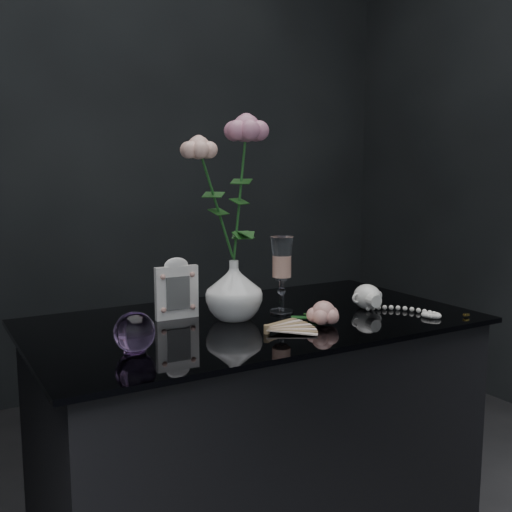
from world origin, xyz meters
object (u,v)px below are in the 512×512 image
vase (234,290)px  wine_glass (282,275)px  picture_frame (177,288)px  loose_rose (323,313)px  paperweight (135,332)px  pearl_jar (367,296)px

vase → wine_glass: (0.13, 0.00, 0.02)m
vase → picture_frame: size_ratio=0.96×
vase → loose_rose: bearing=-45.0°
wine_glass → paperweight: size_ratio=2.36×
wine_glass → loose_rose: size_ratio=1.14×
vase → picture_frame: (-0.12, 0.08, 0.00)m
paperweight → pearl_jar: size_ratio=0.34×
picture_frame → pearl_jar: size_ratio=0.63×
wine_glass → loose_rose: 0.17m
picture_frame → loose_rose: 0.35m
picture_frame → paperweight: (-0.17, -0.21, -0.03)m
vase → paperweight: size_ratio=1.75×
wine_glass → loose_rose: wine_glass is taller
vase → loose_rose: size_ratio=0.85×
loose_rose → vase: bearing=133.4°
pearl_jar → wine_glass: bearing=165.3°
wine_glass → picture_frame: bearing=163.3°
loose_rose → pearl_jar: size_ratio=0.71×
paperweight → pearl_jar: paperweight is taller
wine_glass → pearl_jar: (0.21, -0.07, -0.06)m
vase → wine_glass: size_ratio=0.74×
wine_glass → paperweight: 0.45m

